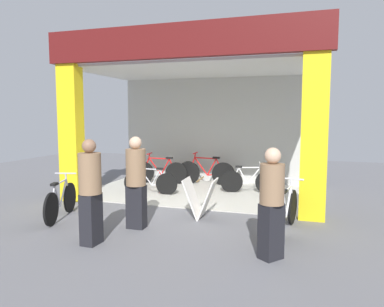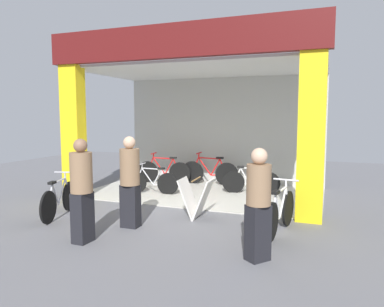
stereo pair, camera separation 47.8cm
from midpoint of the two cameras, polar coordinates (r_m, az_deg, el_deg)
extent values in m
plane|color=slate|center=(8.26, -0.50, -8.56)|extent=(20.18, 20.18, 0.00)
cube|color=beige|center=(9.86, 3.20, -6.10)|extent=(6.09, 3.49, 0.02)
cube|color=#B7B7B2|center=(11.33, 5.92, 3.75)|extent=(6.09, 0.12, 3.28)
cube|color=yellow|center=(9.39, -16.63, 3.07)|extent=(0.50, 0.36, 3.28)
cube|color=yellow|center=(7.47, 19.91, 2.27)|extent=(0.50, 0.36, 3.28)
cube|color=#591414|center=(8.01, -0.93, 17.20)|extent=(6.29, 0.20, 0.71)
cube|color=silver|center=(9.72, 3.32, 12.90)|extent=(6.09, 3.49, 0.06)
cylinder|color=black|center=(9.56, -2.38, -4.78)|extent=(0.58, 0.08, 0.58)
cylinder|color=black|center=(9.88, -7.31, -4.48)|extent=(0.58, 0.08, 0.58)
cylinder|color=silver|center=(9.63, -3.57, -4.84)|extent=(0.39, 0.06, 0.07)
cylinder|color=silver|center=(9.62, -4.03, -3.71)|extent=(0.25, 0.05, 0.43)
cylinder|color=silver|center=(9.72, -5.56, -3.58)|extent=(0.36, 0.06, 0.45)
cylinder|color=silver|center=(9.65, -4.95, -2.39)|extent=(0.56, 0.07, 0.05)
cylinder|color=silver|center=(9.56, -2.94, -3.64)|extent=(0.19, 0.05, 0.39)
cylinder|color=silver|center=(9.81, -6.85, -3.39)|extent=(0.17, 0.04, 0.40)
cylinder|color=silver|center=(9.74, -6.43, -1.94)|extent=(0.05, 0.04, 0.12)
cylinder|color=silver|center=(9.73, -6.38, -1.61)|extent=(0.06, 0.40, 0.03)
cube|color=black|center=(9.55, -3.40, -2.35)|extent=(0.18, 0.10, 0.04)
cylinder|color=black|center=(9.83, 7.88, -4.48)|extent=(0.59, 0.16, 0.60)
cylinder|color=black|center=(9.86, 13.27, -4.56)|extent=(0.59, 0.16, 0.60)
cylinder|color=white|center=(9.83, 9.15, -4.63)|extent=(0.40, 0.11, 0.08)
cylinder|color=white|center=(9.80, 9.66, -3.53)|extent=(0.26, 0.08, 0.45)
cylinder|color=white|center=(9.81, 11.33, -3.51)|extent=(0.37, 0.10, 0.47)
cylinder|color=white|center=(9.77, 10.68, -2.25)|extent=(0.57, 0.15, 0.05)
cylinder|color=white|center=(9.80, 8.49, -3.38)|extent=(0.20, 0.07, 0.40)
cylinder|color=white|center=(9.81, 12.76, -3.40)|extent=(0.18, 0.07, 0.41)
cylinder|color=white|center=(9.77, 12.31, -1.88)|extent=(0.06, 0.04, 0.12)
cylinder|color=white|center=(9.76, 12.26, -1.53)|extent=(0.11, 0.41, 0.03)
cube|color=black|center=(9.76, 9.00, -2.11)|extent=(0.20, 0.12, 0.05)
cylinder|color=black|center=(11.00, -0.67, -3.11)|extent=(0.67, 0.13, 0.67)
cylinder|color=black|center=(11.30, -5.75, -2.90)|extent=(0.67, 0.13, 0.67)
cylinder|color=red|center=(11.07, -1.89, -3.19)|extent=(0.45, 0.09, 0.09)
cylinder|color=red|center=(11.06, -2.36, -2.06)|extent=(0.29, 0.07, 0.50)
cylinder|color=red|center=(11.15, -3.94, -1.96)|extent=(0.41, 0.09, 0.52)
cylinder|color=red|center=(11.08, -3.31, -0.75)|extent=(0.64, 0.11, 0.05)
cylinder|color=red|center=(11.00, -1.25, -1.98)|extent=(0.22, 0.06, 0.45)
cylinder|color=red|center=(11.24, -5.27, -1.79)|extent=(0.20, 0.06, 0.46)
cylinder|color=red|center=(11.17, -4.83, -0.32)|extent=(0.06, 0.04, 0.14)
cylinder|color=red|center=(11.16, -4.79, 0.02)|extent=(0.09, 0.47, 0.03)
cube|color=black|center=(10.99, -1.72, -0.68)|extent=(0.21, 0.13, 0.05)
cylinder|color=black|center=(10.81, 6.72, -3.26)|extent=(0.69, 0.07, 0.69)
cylinder|color=black|center=(11.07, 1.29, -3.00)|extent=(0.69, 0.07, 0.69)
cylinder|color=red|center=(10.86, 5.42, -3.34)|extent=(0.47, 0.06, 0.09)
cylinder|color=red|center=(10.85, 4.94, -2.14)|extent=(0.30, 0.05, 0.52)
cylinder|color=red|center=(10.93, 3.25, -2.03)|extent=(0.43, 0.06, 0.54)
cylinder|color=red|center=(10.86, 3.94, -0.75)|extent=(0.66, 0.07, 0.05)
cylinder|color=red|center=(10.80, 6.13, -2.06)|extent=(0.23, 0.05, 0.46)
cylinder|color=red|center=(11.00, 1.83, -1.83)|extent=(0.21, 0.05, 0.48)
cylinder|color=red|center=(10.94, 2.32, -0.28)|extent=(0.06, 0.04, 0.14)
cylinder|color=red|center=(10.93, 2.37, 0.08)|extent=(0.05, 0.48, 0.03)
cube|color=black|center=(10.78, 5.64, -0.69)|extent=(0.21, 0.11, 0.05)
cylinder|color=black|center=(6.28, 14.48, -10.35)|extent=(0.15, 0.66, 0.66)
cylinder|color=black|center=(7.24, 16.64, -8.23)|extent=(0.15, 0.66, 0.66)
cylinder|color=white|center=(6.51, 15.04, -10.00)|extent=(0.10, 0.44, 0.09)
cylinder|color=white|center=(6.54, 15.30, -7.99)|extent=(0.08, 0.29, 0.50)
cylinder|color=white|center=(6.84, 15.97, -7.33)|extent=(0.10, 0.41, 0.52)
cylinder|color=white|center=(6.67, 15.76, -5.56)|extent=(0.13, 0.63, 0.05)
cylinder|color=white|center=(6.33, 14.80, -8.22)|extent=(0.07, 0.22, 0.44)
cylinder|color=white|center=(7.09, 16.50, -6.67)|extent=(0.07, 0.20, 0.46)
cylinder|color=white|center=(6.94, 16.40, -4.50)|extent=(0.04, 0.06, 0.14)
cylinder|color=white|center=(6.92, 16.39, -3.98)|extent=(0.46, 0.10, 0.03)
cube|color=black|center=(6.36, 15.07, -5.89)|extent=(0.13, 0.21, 0.05)
cylinder|color=black|center=(7.50, -19.85, -7.93)|extent=(0.22, 0.62, 0.64)
cylinder|color=black|center=(8.38, -17.06, -6.38)|extent=(0.22, 0.62, 0.64)
cylinder|color=silver|center=(7.71, -19.12, -7.71)|extent=(0.15, 0.42, 0.08)
cylinder|color=silver|center=(7.74, -18.91, -6.07)|extent=(0.11, 0.28, 0.48)
cylinder|color=silver|center=(8.02, -18.04, -5.58)|extent=(0.14, 0.38, 0.50)
cylinder|color=silver|center=(7.86, -18.45, -4.11)|extent=(0.20, 0.60, 0.05)
cylinder|color=silver|center=(7.55, -19.56, -6.22)|extent=(0.09, 0.21, 0.43)
cylinder|color=silver|center=(8.25, -17.35, -5.07)|extent=(0.09, 0.19, 0.44)
cylinder|color=silver|center=(8.12, -17.65, -3.25)|extent=(0.05, 0.06, 0.13)
cylinder|color=silver|center=(8.10, -17.69, -2.82)|extent=(0.43, 0.15, 0.03)
cube|color=black|center=(7.58, -19.35, -4.34)|extent=(0.15, 0.21, 0.05)
cube|color=silver|center=(7.48, 1.35, -6.98)|extent=(0.37, 0.58, 0.80)
cube|color=silver|center=(7.40, 3.66, -7.13)|extent=(0.37, 0.58, 0.80)
cylinder|color=olive|center=(7.36, 2.51, -4.05)|extent=(0.06, 0.57, 0.03)
cube|color=black|center=(6.24, -14.60, -9.65)|extent=(0.25, 0.33, 0.83)
cylinder|color=#8C6B4C|center=(6.08, -14.79, -2.90)|extent=(0.37, 0.37, 0.66)
sphere|color=#8C664C|center=(6.03, -14.90, 1.21)|extent=(0.22, 0.22, 0.22)
cube|color=black|center=(5.46, 12.77, -11.99)|extent=(0.38, 0.40, 0.81)
cylinder|color=#8C6B4C|center=(5.29, 12.95, -4.79)|extent=(0.49, 0.49, 0.58)
sphere|color=#D8AD8C|center=(5.23, 13.05, -0.40)|extent=(0.23, 0.23, 0.23)
cube|color=black|center=(6.90, -7.62, -8.13)|extent=(0.33, 0.24, 0.80)
cylinder|color=#8C6B4C|center=(6.76, -7.71, -2.08)|extent=(0.37, 0.37, 0.67)
sphere|color=#D8AD8C|center=(6.71, -7.76, 1.71)|extent=(0.23, 0.23, 0.23)
camera|label=1|loc=(0.24, -88.46, 0.16)|focal=34.14mm
camera|label=2|loc=(0.24, 91.54, -0.16)|focal=34.14mm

